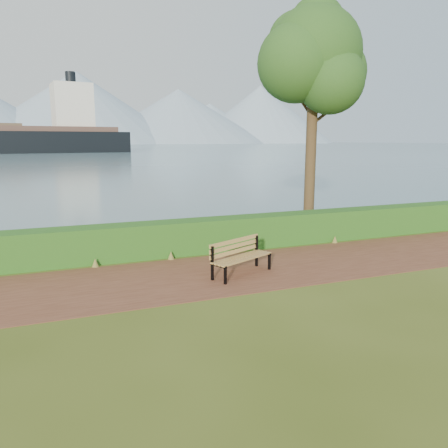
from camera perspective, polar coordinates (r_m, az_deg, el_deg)
name	(u,v)px	position (r m, az deg, el deg)	size (l,w,h in m)	color
ground	(234,275)	(11.14, 1.28, -6.73)	(140.00, 140.00, 0.00)	#435016
path	(229,272)	(11.41, 0.70, -6.28)	(40.00, 3.40, 0.01)	#5A2F1F
hedge	(201,236)	(13.37, -2.99, -1.52)	(32.00, 0.85, 1.00)	#1B4E16
water	(59,146)	(269.85, -20.76, 9.54)	(700.00, 510.00, 0.00)	slate
mountains	(42,111)	(416.59, -22.64, 13.48)	(585.00, 190.00, 70.00)	#849BB0
bench	(239,254)	(11.11, 2.01, -4.00)	(1.84, 1.22, 0.90)	black
tree	(314,59)	(16.55, 11.70, 20.31)	(4.26, 3.51, 8.26)	#322214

